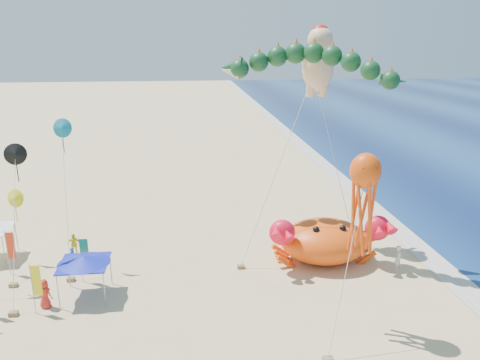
% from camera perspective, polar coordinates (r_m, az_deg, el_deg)
% --- Properties ---
extents(ground, '(320.00, 320.00, 0.00)m').
position_cam_1_polar(ground, '(31.63, 4.12, -12.28)').
color(ground, '#D1B784').
rests_on(ground, ground).
extents(foam_strip, '(320.00, 320.00, 0.00)m').
position_cam_1_polar(foam_strip, '(35.71, 23.72, -10.18)').
color(foam_strip, silver).
rests_on(foam_strip, ground).
extents(crab_inflatable, '(8.50, 5.21, 3.73)m').
position_cam_1_polar(crab_inflatable, '(34.17, 10.29, -7.15)').
color(crab_inflatable, '#F04C0C').
rests_on(crab_inflatable, ground).
extents(dragon_kite, '(12.20, 6.02, 14.73)m').
position_cam_1_polar(dragon_kite, '(32.50, 8.47, 13.16)').
color(dragon_kite, '#0F391B').
rests_on(dragon_kite, ground).
extents(cherub_kite, '(4.53, 2.54, 16.37)m').
position_cam_1_polar(cherub_kite, '(35.43, 9.58, 14.30)').
color(cherub_kite, '#F9C498').
rests_on(cherub_kite, ground).
extents(octopus_kite, '(3.37, 3.73, 9.90)m').
position_cam_1_polar(octopus_kite, '(24.77, 14.80, -1.96)').
color(octopus_kite, '#EA4A0C').
rests_on(octopus_kite, ground).
extents(canopy_blue, '(3.18, 3.18, 2.71)m').
position_cam_1_polar(canopy_blue, '(30.41, -18.52, -9.26)').
color(canopy_blue, gray).
rests_on(canopy_blue, ground).
extents(feather_flags, '(5.68, 5.22, 3.20)m').
position_cam_1_polar(feather_flags, '(31.92, -24.21, -9.49)').
color(feather_flags, gray).
rests_on(feather_flags, ground).
extents(beachgoers, '(27.10, 10.02, 1.83)m').
position_cam_1_polar(beachgoers, '(31.45, -18.71, -11.58)').
color(beachgoers, silver).
rests_on(beachgoers, ground).
extents(small_kites, '(6.27, 11.21, 10.37)m').
position_cam_1_polar(small_kites, '(32.22, -26.76, -0.83)').
color(small_kites, black).
rests_on(small_kites, ground).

